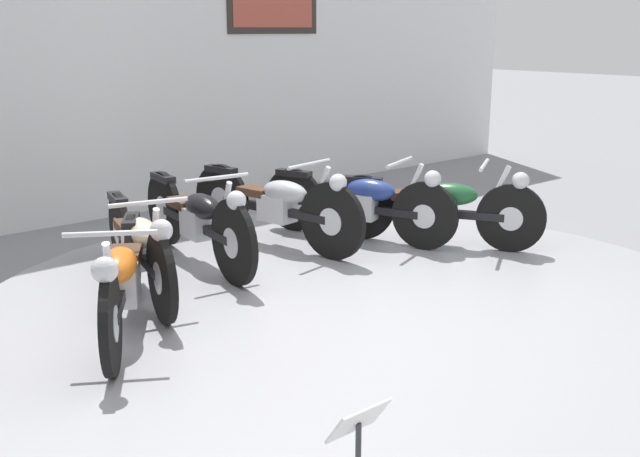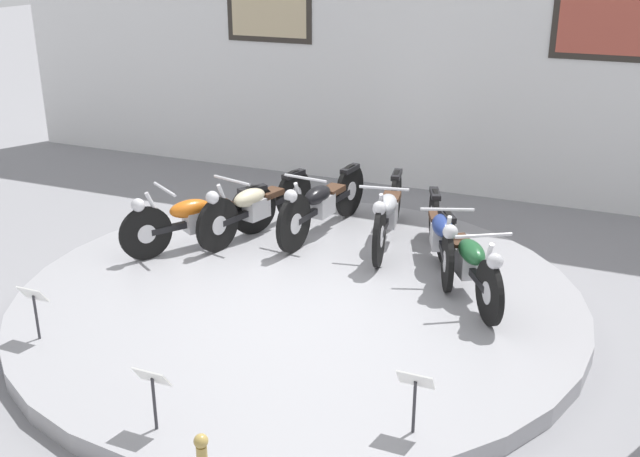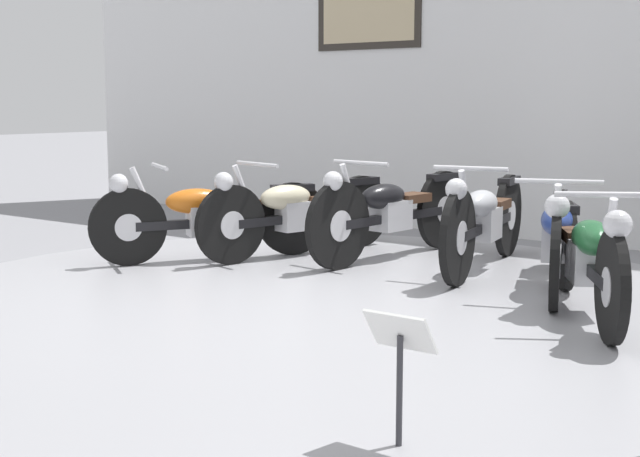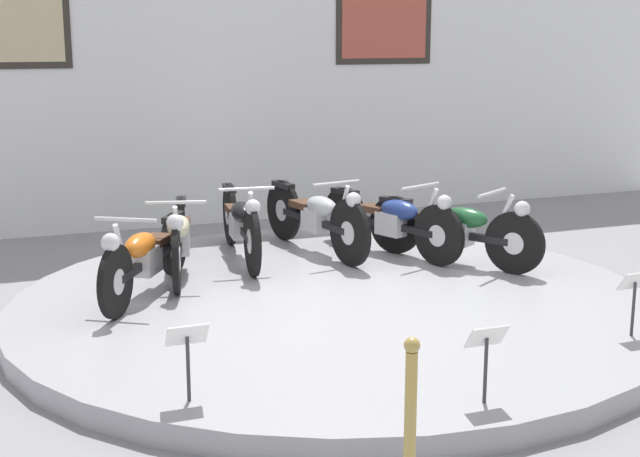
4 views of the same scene
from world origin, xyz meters
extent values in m
plane|color=gray|center=(0.00, 0.00, 0.00)|extent=(60.00, 60.00, 0.00)
cylinder|color=#99999E|center=(0.00, 0.00, 0.09)|extent=(5.65, 5.65, 0.18)
cube|color=white|center=(0.00, 4.30, 2.30)|extent=(14.00, 0.20, 4.59)
cube|color=#2D2823|center=(-2.40, 4.19, 2.53)|extent=(1.40, 0.02, 1.00)
cube|color=#C6B289|center=(-2.40, 4.18, 2.53)|extent=(1.24, 0.02, 0.84)
cube|color=#2D2823|center=(2.40, 4.19, 2.53)|extent=(1.40, 0.02, 1.00)
cube|color=#B24C3D|center=(2.40, 4.18, 2.53)|extent=(1.24, 0.02, 0.84)
cylinder|color=black|center=(-1.88, 0.08, 0.48)|extent=(0.37, 0.54, 0.60)
cylinder|color=silver|center=(-1.88, 0.08, 0.48)|extent=(0.17, 0.21, 0.21)
cylinder|color=black|center=(-1.16, 1.22, 0.48)|extent=(0.37, 0.54, 0.60)
cylinder|color=silver|center=(-1.16, 1.22, 0.48)|extent=(0.17, 0.21, 0.21)
cube|color=black|center=(-1.52, 0.65, 0.48)|extent=(0.72, 1.09, 0.07)
cube|color=silver|center=(-1.54, 0.62, 0.50)|extent=(0.34, 0.38, 0.24)
ellipsoid|color=#D16619|center=(-1.60, 0.53, 0.66)|extent=(0.44, 0.52, 0.20)
cube|color=#472D1E|center=(-1.40, 0.84, 0.62)|extent=(0.34, 0.38, 0.07)
cube|color=black|center=(-1.16, 1.22, 0.73)|extent=(0.28, 0.36, 0.06)
cylinder|color=silver|center=(-1.80, 0.20, 0.68)|extent=(0.17, 0.24, 0.54)
cylinder|color=silver|center=(-1.74, 0.30, 0.94)|extent=(0.47, 0.31, 0.03)
sphere|color=silver|center=(-1.91, 0.03, 0.82)|extent=(0.15, 0.15, 0.15)
cylinder|color=black|center=(-1.28, 0.59, 0.49)|extent=(0.21, 0.62, 0.62)
cylinder|color=silver|center=(-1.28, 0.59, 0.49)|extent=(0.12, 0.23, 0.22)
cylinder|color=black|center=(-0.94, 1.90, 0.49)|extent=(0.21, 0.62, 0.62)
cylinder|color=silver|center=(-0.94, 1.90, 0.49)|extent=(0.12, 0.23, 0.22)
cube|color=black|center=(-1.11, 1.24, 0.49)|extent=(0.38, 1.22, 0.07)
cube|color=silver|center=(-1.12, 1.20, 0.51)|extent=(0.27, 0.36, 0.24)
ellipsoid|color=beige|center=(-1.14, 1.11, 0.67)|extent=(0.33, 0.52, 0.20)
cube|color=#472D1E|center=(-1.05, 1.46, 0.63)|extent=(0.27, 0.36, 0.07)
cube|color=black|center=(-0.94, 1.90, 0.75)|extent=(0.19, 0.37, 0.06)
cylinder|color=silver|center=(-1.24, 0.73, 0.69)|extent=(0.10, 0.25, 0.54)
cylinder|color=silver|center=(-1.21, 0.84, 0.95)|extent=(0.53, 0.16, 0.03)
sphere|color=silver|center=(-1.29, 0.53, 0.83)|extent=(0.15, 0.15, 0.15)
cylinder|color=black|center=(-0.48, 0.91, 0.51)|extent=(0.13, 0.67, 0.67)
cylinder|color=silver|center=(-0.48, 0.91, 0.51)|extent=(0.09, 0.24, 0.24)
cylinder|color=black|center=(-0.33, 2.25, 0.51)|extent=(0.13, 0.67, 0.67)
cylinder|color=silver|center=(-0.33, 2.25, 0.51)|extent=(0.09, 0.24, 0.24)
cube|color=black|center=(-0.40, 1.58, 0.51)|extent=(0.21, 1.24, 0.07)
cube|color=silver|center=(-0.41, 1.54, 0.53)|extent=(0.23, 0.34, 0.24)
ellipsoid|color=black|center=(-0.42, 1.44, 0.69)|extent=(0.27, 0.50, 0.20)
cube|color=#472D1E|center=(-0.38, 1.80, 0.65)|extent=(0.23, 0.34, 0.07)
cube|color=black|center=(-0.33, 2.25, 0.80)|extent=(0.14, 0.37, 0.06)
cylinder|color=silver|center=(-0.46, 1.06, 0.71)|extent=(0.07, 0.25, 0.54)
cylinder|color=silver|center=(-0.45, 1.17, 0.97)|extent=(0.54, 0.09, 0.03)
sphere|color=silver|center=(-0.49, 0.85, 0.85)|extent=(0.15, 0.15, 0.15)
cylinder|color=black|center=(0.52, 0.92, 0.51)|extent=(0.17, 0.67, 0.67)
cylinder|color=silver|center=(0.52, 0.92, 0.51)|extent=(0.11, 0.24, 0.23)
cylinder|color=black|center=(0.28, 2.25, 0.51)|extent=(0.17, 0.67, 0.67)
cylinder|color=silver|center=(0.28, 2.25, 0.51)|extent=(0.11, 0.24, 0.23)
cube|color=black|center=(0.40, 1.58, 0.51)|extent=(0.29, 1.23, 0.07)
cube|color=silver|center=(0.41, 1.54, 0.53)|extent=(0.25, 0.35, 0.24)
ellipsoid|color=#B2B5BA|center=(0.43, 1.44, 0.69)|extent=(0.30, 0.51, 0.20)
cube|color=#472D1E|center=(0.37, 1.80, 0.65)|extent=(0.25, 0.35, 0.07)
cube|color=black|center=(0.28, 2.25, 0.80)|extent=(0.16, 0.37, 0.06)
cylinder|color=silver|center=(0.50, 1.06, 0.71)|extent=(0.09, 0.25, 0.54)
cylinder|color=silver|center=(0.48, 1.17, 0.97)|extent=(0.54, 0.13, 0.03)
sphere|color=silver|center=(0.54, 0.86, 0.85)|extent=(0.15, 0.15, 0.15)
cylinder|color=black|center=(1.35, 0.61, 0.48)|extent=(0.27, 0.59, 0.61)
cylinder|color=silver|center=(1.35, 0.61, 0.48)|extent=(0.14, 0.22, 0.22)
cylinder|color=black|center=(0.87, 1.87, 0.48)|extent=(0.27, 0.59, 0.61)
cylinder|color=silver|center=(0.87, 1.87, 0.48)|extent=(0.14, 0.22, 0.22)
cube|color=black|center=(1.11, 1.24, 0.48)|extent=(0.51, 1.19, 0.07)
cube|color=silver|center=(1.12, 1.20, 0.50)|extent=(0.30, 0.37, 0.24)
ellipsoid|color=navy|center=(1.16, 1.11, 0.66)|extent=(0.38, 0.53, 0.20)
cube|color=#472D1E|center=(1.03, 1.45, 0.62)|extent=(0.30, 0.37, 0.07)
cube|color=black|center=(0.87, 1.87, 0.74)|extent=(0.22, 0.37, 0.06)
cylinder|color=silver|center=(1.29, 0.75, 0.68)|extent=(0.13, 0.25, 0.54)
cylinder|color=silver|center=(1.26, 0.85, 0.94)|extent=(0.52, 0.22, 0.03)
sphere|color=silver|center=(1.37, 0.55, 0.82)|extent=(0.15, 0.15, 0.15)
cylinder|color=black|center=(1.87, 0.07, 0.48)|extent=(0.36, 0.55, 0.61)
cylinder|color=silver|center=(1.87, 0.07, 0.48)|extent=(0.17, 0.22, 0.21)
cylinder|color=black|center=(1.17, 1.23, 0.48)|extent=(0.36, 0.55, 0.61)
cylinder|color=silver|center=(1.17, 1.23, 0.48)|extent=(0.17, 0.22, 0.21)
cube|color=black|center=(1.52, 0.65, 0.48)|extent=(0.70, 1.10, 0.07)
cube|color=silver|center=(1.54, 0.62, 0.50)|extent=(0.34, 0.38, 0.24)
ellipsoid|color=#1E562D|center=(1.59, 0.53, 0.66)|extent=(0.44, 0.52, 0.20)
cube|color=#472D1E|center=(1.41, 0.84, 0.62)|extent=(0.34, 0.38, 0.07)
cube|color=black|center=(1.17, 1.23, 0.74)|extent=(0.27, 0.36, 0.06)
cylinder|color=silver|center=(1.79, 0.20, 0.68)|extent=(0.17, 0.24, 0.54)
cylinder|color=silver|center=(1.74, 0.29, 0.94)|extent=(0.48, 0.31, 0.03)
sphere|color=silver|center=(1.90, 0.02, 0.82)|extent=(0.15, 0.15, 0.15)
cylinder|color=#333338|center=(-1.72, -1.78, 0.39)|extent=(0.02, 0.02, 0.42)
cube|color=white|center=(-1.72, -1.78, 0.61)|extent=(0.26, 0.11, 0.15)
cylinder|color=#333338|center=(0.00, -2.47, 0.39)|extent=(0.02, 0.02, 0.42)
cube|color=white|center=(0.00, -2.47, 0.61)|extent=(0.26, 0.11, 0.15)
cylinder|color=#333338|center=(1.72, -1.78, 0.39)|extent=(0.02, 0.02, 0.42)
cube|color=white|center=(1.72, -1.78, 0.61)|extent=(0.26, 0.11, 0.15)
sphere|color=tan|center=(0.98, -3.38, 0.98)|extent=(0.08, 0.08, 0.08)
camera|label=1|loc=(-3.53, -3.68, 2.09)|focal=42.00mm
camera|label=2|loc=(2.86, -6.16, 3.48)|focal=42.00mm
camera|label=3|loc=(3.36, -4.49, 1.45)|focal=50.00mm
camera|label=4|loc=(-2.83, -6.95, 2.43)|focal=50.00mm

